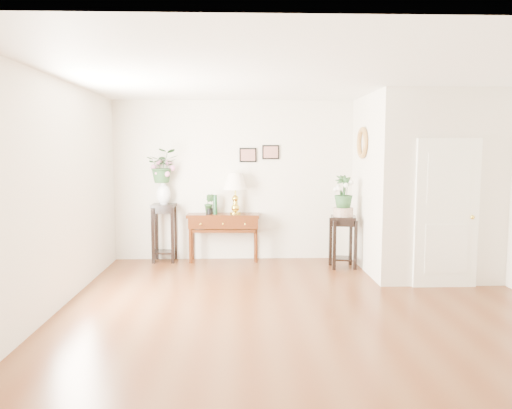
{
  "coord_description": "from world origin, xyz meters",
  "views": [
    {
      "loc": [
        -0.81,
        -6.05,
        1.92
      ],
      "look_at": [
        -0.56,
        1.3,
        1.13
      ],
      "focal_mm": 35.0,
      "sensor_mm": 36.0,
      "label": 1
    }
  ],
  "objects_px": {
    "console_table": "(224,237)",
    "table_lamp": "(235,194)",
    "plant_stand_b": "(343,242)",
    "plant_stand_a": "(164,233)"
  },
  "relations": [
    {
      "from": "plant_stand_a",
      "to": "plant_stand_b",
      "type": "height_order",
      "value": "plant_stand_a"
    },
    {
      "from": "console_table",
      "to": "table_lamp",
      "type": "bearing_deg",
      "value": 2.97
    },
    {
      "from": "console_table",
      "to": "table_lamp",
      "type": "relative_size",
      "value": 1.72
    },
    {
      "from": "console_table",
      "to": "table_lamp",
      "type": "distance_m",
      "value": 0.79
    },
    {
      "from": "table_lamp",
      "to": "plant_stand_b",
      "type": "relative_size",
      "value": 0.85
    },
    {
      "from": "table_lamp",
      "to": "console_table",
      "type": "bearing_deg",
      "value": 180.0
    },
    {
      "from": "plant_stand_b",
      "to": "table_lamp",
      "type": "bearing_deg",
      "value": 162.35
    },
    {
      "from": "console_table",
      "to": "plant_stand_b",
      "type": "distance_m",
      "value": 2.06
    },
    {
      "from": "table_lamp",
      "to": "plant_stand_b",
      "type": "bearing_deg",
      "value": -17.65
    },
    {
      "from": "table_lamp",
      "to": "plant_stand_b",
      "type": "height_order",
      "value": "table_lamp"
    }
  ]
}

